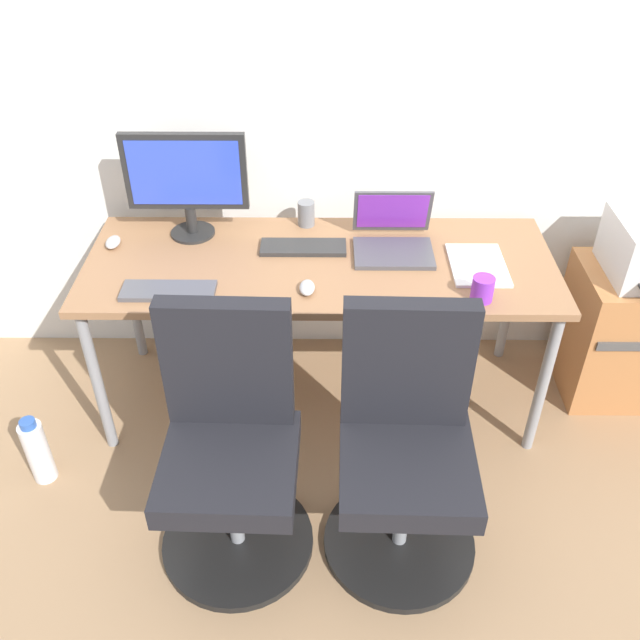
# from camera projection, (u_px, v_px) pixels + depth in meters

# --- Properties ---
(ground_plane) EXTENTS (5.28, 5.28, 0.00)m
(ground_plane) POSITION_uv_depth(u_px,v_px,m) (320.00, 395.00, 3.10)
(ground_plane) COLOR #9E7A56
(back_wall) EXTENTS (4.40, 0.04, 2.60)m
(back_wall) POSITION_uv_depth(u_px,v_px,m) (321.00, 73.00, 2.65)
(back_wall) COLOR white
(back_wall) RESTS_ON ground
(desk) EXTENTS (1.82, 0.69, 0.72)m
(desk) POSITION_uv_depth(u_px,v_px,m) (320.00, 274.00, 2.70)
(desk) COLOR #996B47
(desk) RESTS_ON ground
(office_chair_left) EXTENTS (0.54, 0.54, 0.94)m
(office_chair_left) POSITION_uv_depth(u_px,v_px,m) (231.00, 450.00, 2.28)
(office_chair_left) COLOR black
(office_chair_left) RESTS_ON ground
(office_chair_right) EXTENTS (0.54, 0.54, 0.94)m
(office_chair_right) POSITION_uv_depth(u_px,v_px,m) (405.00, 451.00, 2.28)
(office_chair_right) COLOR black
(office_chair_right) RESTS_ON ground
(side_cabinet) EXTENTS (0.53, 0.42, 0.61)m
(side_cabinet) POSITION_uv_depth(u_px,v_px,m) (631.00, 332.00, 2.98)
(side_cabinet) COLOR #B77542
(side_cabinet) RESTS_ON ground
(water_bottle_on_floor) EXTENTS (0.09, 0.09, 0.31)m
(water_bottle_on_floor) POSITION_uv_depth(u_px,v_px,m) (38.00, 451.00, 2.64)
(water_bottle_on_floor) COLOR white
(water_bottle_on_floor) RESTS_ON ground
(desktop_monitor) EXTENTS (0.48, 0.18, 0.43)m
(desktop_monitor) POSITION_uv_depth(u_px,v_px,m) (186.00, 178.00, 2.68)
(desktop_monitor) COLOR #262626
(desktop_monitor) RESTS_ON desk
(open_laptop) EXTENTS (0.31, 0.29, 0.22)m
(open_laptop) POSITION_uv_depth(u_px,v_px,m) (393.00, 236.00, 2.71)
(open_laptop) COLOR #4C4C51
(open_laptop) RESTS_ON desk
(keyboard_by_monitor) EXTENTS (0.34, 0.12, 0.02)m
(keyboard_by_monitor) POSITION_uv_depth(u_px,v_px,m) (168.00, 291.00, 2.49)
(keyboard_by_monitor) COLOR #515156
(keyboard_by_monitor) RESTS_ON desk
(keyboard_by_laptop) EXTENTS (0.34, 0.12, 0.02)m
(keyboard_by_laptop) POSITION_uv_depth(u_px,v_px,m) (303.00, 247.00, 2.73)
(keyboard_by_laptop) COLOR #2D2D2D
(keyboard_by_laptop) RESTS_ON desk
(mouse_by_monitor) EXTENTS (0.06, 0.10, 0.03)m
(mouse_by_monitor) POSITION_uv_depth(u_px,v_px,m) (307.00, 288.00, 2.49)
(mouse_by_monitor) COLOR #B7B7B7
(mouse_by_monitor) RESTS_ON desk
(mouse_by_laptop) EXTENTS (0.06, 0.10, 0.03)m
(mouse_by_laptop) POSITION_uv_depth(u_px,v_px,m) (113.00, 242.00, 2.75)
(mouse_by_laptop) COLOR #B7B7B7
(mouse_by_laptop) RESTS_ON desk
(coffee_mug) EXTENTS (0.08, 0.08, 0.09)m
(coffee_mug) POSITION_uv_depth(u_px,v_px,m) (483.00, 289.00, 2.44)
(coffee_mug) COLOR purple
(coffee_mug) RESTS_ON desk
(pen_cup) EXTENTS (0.07, 0.07, 0.10)m
(pen_cup) POSITION_uv_depth(u_px,v_px,m) (306.00, 213.00, 2.86)
(pen_cup) COLOR slate
(pen_cup) RESTS_ON desk
(paper_pile) EXTENTS (0.21, 0.30, 0.01)m
(paper_pile) POSITION_uv_depth(u_px,v_px,m) (478.00, 265.00, 2.63)
(paper_pile) COLOR white
(paper_pile) RESTS_ON desk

